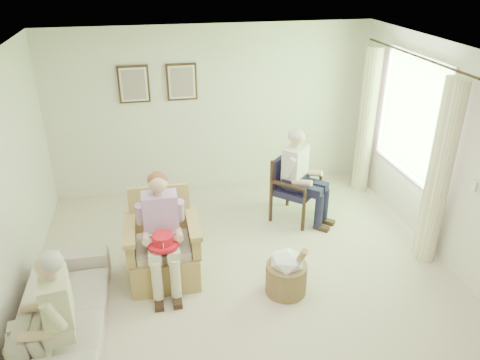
{
  "coord_description": "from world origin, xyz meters",
  "views": [
    {
      "loc": [
        -0.97,
        -4.2,
        3.51
      ],
      "look_at": [
        0.04,
        0.75,
        1.05
      ],
      "focal_mm": 35.0,
      "sensor_mm": 36.0,
      "label": 1
    }
  ],
  "objects_px": {
    "wicker_armchair": "(164,252)",
    "person_dark": "(299,171)",
    "sofa": "(67,309)",
    "red_hat": "(163,241)",
    "person_sofa": "(52,311)",
    "hatbox": "(287,272)",
    "wood_armchair": "(294,184)",
    "person_wicker": "(161,225)"
  },
  "relations": [
    {
      "from": "person_wicker",
      "to": "person_dark",
      "type": "height_order",
      "value": "person_wicker"
    },
    {
      "from": "person_dark",
      "to": "hatbox",
      "type": "relative_size",
      "value": 1.94
    },
    {
      "from": "wood_armchair",
      "to": "person_dark",
      "type": "height_order",
      "value": "person_dark"
    },
    {
      "from": "wicker_armchair",
      "to": "sofa",
      "type": "xyz_separation_m",
      "value": [
        -1.01,
        -0.73,
        -0.06
      ]
    },
    {
      "from": "wicker_armchair",
      "to": "red_hat",
      "type": "bearing_deg",
      "value": -90.01
    },
    {
      "from": "person_sofa",
      "to": "person_dark",
      "type": "bearing_deg",
      "value": 118.22
    },
    {
      "from": "person_wicker",
      "to": "hatbox",
      "type": "bearing_deg",
      "value": -18.34
    },
    {
      "from": "sofa",
      "to": "person_sofa",
      "type": "xyz_separation_m",
      "value": [
        0.0,
        -0.5,
        0.41
      ]
    },
    {
      "from": "person_wicker",
      "to": "red_hat",
      "type": "xyz_separation_m",
      "value": [
        0.0,
        -0.21,
        -0.09
      ]
    },
    {
      "from": "wood_armchair",
      "to": "person_dark",
      "type": "distance_m",
      "value": 0.32
    },
    {
      "from": "person_wicker",
      "to": "person_sofa",
      "type": "xyz_separation_m",
      "value": [
        -1.01,
        -1.1,
        -0.1
      ]
    },
    {
      "from": "wicker_armchair",
      "to": "wood_armchair",
      "type": "bearing_deg",
      "value": 29.14
    },
    {
      "from": "person_dark",
      "to": "hatbox",
      "type": "xyz_separation_m",
      "value": [
        -0.6,
        -1.51,
        -0.51
      ]
    },
    {
      "from": "wicker_armchair",
      "to": "person_dark",
      "type": "relative_size",
      "value": 0.78
    },
    {
      "from": "person_dark",
      "to": "red_hat",
      "type": "relative_size",
      "value": 3.95
    },
    {
      "from": "person_dark",
      "to": "red_hat",
      "type": "distance_m",
      "value": 2.32
    },
    {
      "from": "person_dark",
      "to": "person_wicker",
      "type": "bearing_deg",
      "value": 161.84
    },
    {
      "from": "person_wicker",
      "to": "red_hat",
      "type": "height_order",
      "value": "person_wicker"
    },
    {
      "from": "person_wicker",
      "to": "person_sofa",
      "type": "height_order",
      "value": "person_wicker"
    },
    {
      "from": "sofa",
      "to": "hatbox",
      "type": "bearing_deg",
      "value": -86.3
    },
    {
      "from": "wood_armchair",
      "to": "sofa",
      "type": "bearing_deg",
      "value": 164.66
    },
    {
      "from": "wicker_armchair",
      "to": "person_wicker",
      "type": "relative_size",
      "value": 0.77
    },
    {
      "from": "person_dark",
      "to": "red_hat",
      "type": "xyz_separation_m",
      "value": [
        -1.94,
        -1.27,
        -0.08
      ]
    },
    {
      "from": "wicker_armchair",
      "to": "wood_armchair",
      "type": "xyz_separation_m",
      "value": [
        1.94,
        1.08,
        0.17
      ]
    },
    {
      "from": "person_sofa",
      "to": "hatbox",
      "type": "relative_size",
      "value": 1.78
    },
    {
      "from": "sofa",
      "to": "person_wicker",
      "type": "xyz_separation_m",
      "value": [
        1.01,
        0.6,
        0.51
      ]
    },
    {
      "from": "hatbox",
      "to": "wood_armchair",
      "type": "bearing_deg",
      "value": 70.15
    },
    {
      "from": "wood_armchair",
      "to": "hatbox",
      "type": "relative_size",
      "value": 1.34
    },
    {
      "from": "red_hat",
      "to": "wood_armchair",
      "type": "bearing_deg",
      "value": 36.32
    },
    {
      "from": "person_wicker",
      "to": "person_sofa",
      "type": "bearing_deg",
      "value": -132.67
    },
    {
      "from": "wood_armchair",
      "to": "red_hat",
      "type": "relative_size",
      "value": 2.72
    },
    {
      "from": "sofa",
      "to": "red_hat",
      "type": "bearing_deg",
      "value": -68.85
    },
    {
      "from": "person_wicker",
      "to": "person_dark",
      "type": "relative_size",
      "value": 1.01
    },
    {
      "from": "red_hat",
      "to": "person_sofa",
      "type": "bearing_deg",
      "value": -138.59
    },
    {
      "from": "wicker_armchair",
      "to": "person_sofa",
      "type": "height_order",
      "value": "person_sofa"
    },
    {
      "from": "wicker_armchair",
      "to": "person_sofa",
      "type": "distance_m",
      "value": 1.63
    },
    {
      "from": "sofa",
      "to": "red_hat",
      "type": "relative_size",
      "value": 5.58
    },
    {
      "from": "wicker_armchair",
      "to": "hatbox",
      "type": "height_order",
      "value": "wicker_armchair"
    },
    {
      "from": "sofa",
      "to": "person_wicker",
      "type": "bearing_deg",
      "value": -59.43
    },
    {
      "from": "person_sofa",
      "to": "wicker_armchair",
      "type": "bearing_deg",
      "value": 132.69
    },
    {
      "from": "wicker_armchair",
      "to": "hatbox",
      "type": "bearing_deg",
      "value": -23.48
    },
    {
      "from": "wood_armchair",
      "to": "person_dark",
      "type": "relative_size",
      "value": 0.69
    }
  ]
}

